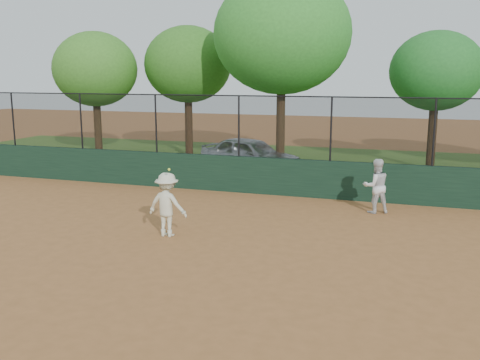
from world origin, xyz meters
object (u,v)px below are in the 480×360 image
(tree_0, at_px, (95,70))
(tree_3, at_px, (436,71))
(player_second, at_px, (376,186))
(tree_2, at_px, (282,34))
(player_main, at_px, (167,205))
(tree_1, at_px, (188,65))
(parked_car, at_px, (250,155))

(tree_0, height_order, tree_3, tree_0)
(tree_3, bearing_deg, player_second, -101.31)
(tree_2, bearing_deg, tree_3, 14.37)
(player_main, relative_size, tree_0, 0.30)
(player_second, distance_m, tree_2, 9.10)
(tree_2, bearing_deg, tree_1, 161.05)
(tree_2, height_order, tree_3, tree_2)
(player_second, relative_size, tree_2, 0.20)
(tree_0, bearing_deg, player_second, -26.70)
(player_second, relative_size, tree_1, 0.25)
(tree_0, relative_size, tree_2, 0.74)
(tree_3, bearing_deg, tree_0, -175.09)
(tree_1, bearing_deg, parked_car, -38.38)
(parked_car, height_order, tree_2, tree_2)
(player_second, bearing_deg, parked_car, -68.84)
(tree_1, bearing_deg, player_second, -41.24)
(tree_1, xyz_separation_m, tree_3, (10.88, -0.15, -0.32))
(player_second, xyz_separation_m, player_main, (-4.59, -3.86, 0.00))
(tree_1, height_order, tree_3, tree_1)
(player_main, height_order, tree_3, tree_3)
(player_second, distance_m, tree_3, 8.76)
(parked_car, distance_m, tree_0, 8.95)
(parked_car, bearing_deg, tree_1, 68.51)
(parked_car, height_order, tree_3, tree_3)
(parked_car, xyz_separation_m, tree_2, (0.85, 1.52, 4.73))
(tree_0, xyz_separation_m, tree_1, (4.05, 1.43, 0.22))
(parked_car, xyz_separation_m, player_main, (0.65, -8.80, 0.07))
(tree_3, bearing_deg, player_main, -117.58)
(player_main, xyz_separation_m, tree_3, (6.19, 11.85, 3.20))
(parked_car, bearing_deg, tree_2, -12.31)
(player_main, bearing_deg, player_second, 40.05)
(player_main, height_order, tree_2, tree_2)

